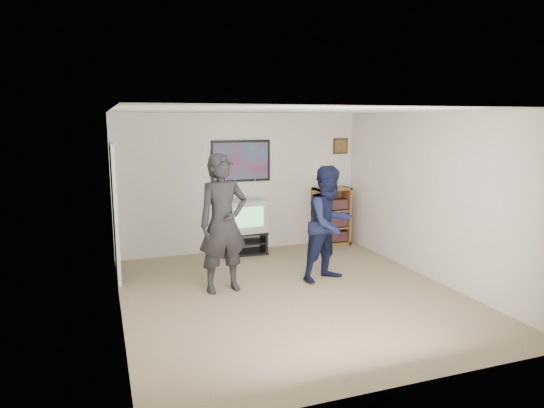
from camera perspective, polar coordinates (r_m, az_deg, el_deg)
room_shell at (r=6.80m, az=1.31°, el=0.29°), size 4.51×5.00×2.51m
media_stand at (r=8.76m, az=-3.41°, el=-4.52°), size 0.86×0.51×0.41m
crt_television at (r=8.65m, az=-3.25°, el=-1.33°), size 0.72×0.62×0.57m
bookshelf at (r=9.36m, az=6.99°, el=-1.45°), size 0.67×0.39×1.11m
table_lamp at (r=9.19m, az=6.60°, el=2.85°), size 0.20×0.20×0.32m
person_tall at (r=6.74m, az=-5.78°, el=-2.28°), size 0.76×0.55×1.94m
person_short at (r=7.24m, az=6.79°, el=-2.31°), size 1.00×0.88×1.73m
controller_left at (r=6.90m, az=-6.19°, el=-0.16°), size 0.05×0.11×0.03m
controller_right at (r=7.44m, az=5.75°, el=-0.72°), size 0.06×0.11×0.03m
poster at (r=8.76m, az=-3.68°, el=5.07°), size 1.10×0.03×0.75m
air_vent at (r=8.61m, az=-7.26°, el=6.93°), size 0.28×0.02×0.14m
small_picture at (r=9.49m, az=8.06°, el=6.76°), size 0.30×0.03×0.30m
doorway at (r=7.64m, az=-18.07°, el=-1.04°), size 0.03×0.85×2.00m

